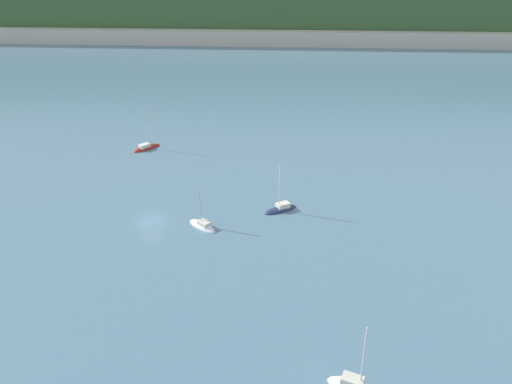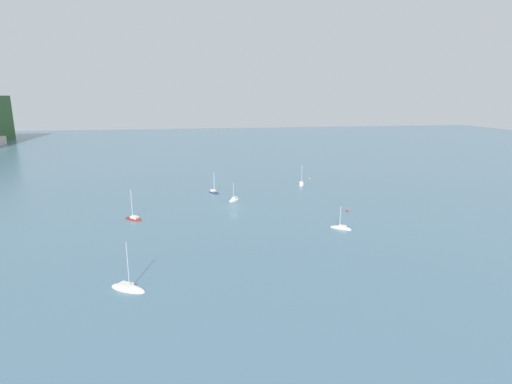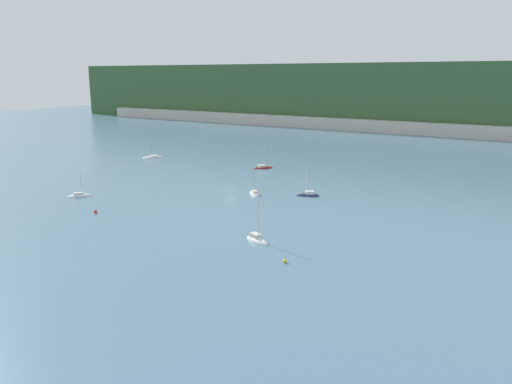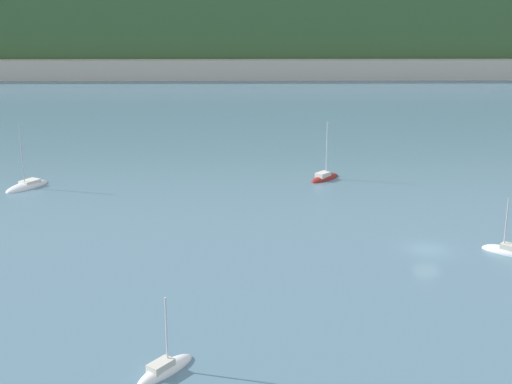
{
  "view_description": "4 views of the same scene",
  "coord_description": "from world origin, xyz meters",
  "px_view_note": "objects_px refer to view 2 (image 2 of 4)",
  "views": [
    {
      "loc": [
        19.03,
        -61.15,
        35.9
      ],
      "look_at": [
        14.99,
        3.51,
        3.43
      ],
      "focal_mm": 35.0,
      "sensor_mm": 36.0,
      "label": 1
    },
    {
      "loc": [
        -113.63,
        13.38,
        32.07
      ],
      "look_at": [
        11.96,
        -8.92,
        1.35
      ],
      "focal_mm": 28.0,
      "sensor_mm": 36.0,
      "label": 2
    },
    {
      "loc": [
        68.14,
        -94.8,
        26.95
      ],
      "look_at": [
        12.47,
        -7.85,
        2.55
      ],
      "focal_mm": 35.0,
      "sensor_mm": 36.0,
      "label": 3
    },
    {
      "loc": [
        -18.54,
        -68.78,
        26.3
      ],
      "look_at": [
        -17.68,
        11.25,
        2.96
      ],
      "focal_mm": 50.0,
      "sensor_mm": 36.0,
      "label": 4
    }
  ],
  "objects_px": {
    "mooring_buoy_1": "(347,210)",
    "sailboat_3": "(301,184)",
    "sailboat_5": "(341,228)",
    "sailboat_4": "(128,289)",
    "sailboat_2": "(234,200)",
    "sailboat_0": "(134,219)",
    "mooring_buoy_0": "(310,179)",
    "sailboat_1": "(214,193)"
  },
  "relations": [
    {
      "from": "sailboat_5",
      "to": "mooring_buoy_1",
      "type": "relative_size",
      "value": 9.22
    },
    {
      "from": "sailboat_0",
      "to": "mooring_buoy_0",
      "type": "height_order",
      "value": "sailboat_0"
    },
    {
      "from": "sailboat_3",
      "to": "sailboat_2",
      "type": "bearing_deg",
      "value": 144.82
    },
    {
      "from": "sailboat_2",
      "to": "sailboat_3",
      "type": "xyz_separation_m",
      "value": [
        18.27,
        -27.48,
        0.03
      ]
    },
    {
      "from": "sailboat_2",
      "to": "mooring_buoy_0",
      "type": "bearing_deg",
      "value": 168.48
    },
    {
      "from": "sailboat_5",
      "to": "mooring_buoy_0",
      "type": "xyz_separation_m",
      "value": [
        59.13,
        -10.63,
        0.19
      ]
    },
    {
      "from": "sailboat_0",
      "to": "mooring_buoy_0",
      "type": "relative_size",
      "value": 15.87
    },
    {
      "from": "sailboat_4",
      "to": "sailboat_2",
      "type": "bearing_deg",
      "value": 98.38
    },
    {
      "from": "sailboat_5",
      "to": "mooring_buoy_0",
      "type": "distance_m",
      "value": 60.08
    },
    {
      "from": "sailboat_0",
      "to": "sailboat_2",
      "type": "relative_size",
      "value": 1.35
    },
    {
      "from": "sailboat_5",
      "to": "sailboat_3",
      "type": "bearing_deg",
      "value": -57.64
    },
    {
      "from": "sailboat_2",
      "to": "sailboat_5",
      "type": "bearing_deg",
      "value": 74.93
    },
    {
      "from": "sailboat_4",
      "to": "sailboat_1",
      "type": "bearing_deg",
      "value": 106.25
    },
    {
      "from": "mooring_buoy_1",
      "to": "sailboat_3",
      "type": "bearing_deg",
      "value": 4.53
    },
    {
      "from": "sailboat_2",
      "to": "sailboat_3",
      "type": "distance_m",
      "value": 33.0
    },
    {
      "from": "sailboat_3",
      "to": "sailboat_5",
      "type": "height_order",
      "value": "sailboat_3"
    },
    {
      "from": "sailboat_1",
      "to": "mooring_buoy_0",
      "type": "distance_m",
      "value": 42.19
    },
    {
      "from": "sailboat_5",
      "to": "mooring_buoy_1",
      "type": "distance_m",
      "value": 16.0
    },
    {
      "from": "sailboat_0",
      "to": "sailboat_1",
      "type": "height_order",
      "value": "sailboat_0"
    },
    {
      "from": "sailboat_3",
      "to": "sailboat_5",
      "type": "distance_m",
      "value": 50.71
    },
    {
      "from": "sailboat_1",
      "to": "mooring_buoy_1",
      "type": "height_order",
      "value": "sailboat_1"
    },
    {
      "from": "sailboat_1",
      "to": "sailboat_5",
      "type": "bearing_deg",
      "value": 1.44
    },
    {
      "from": "sailboat_1",
      "to": "sailboat_3",
      "type": "relative_size",
      "value": 0.97
    },
    {
      "from": "mooring_buoy_1",
      "to": "sailboat_4",
      "type": "bearing_deg",
      "value": 124.44
    },
    {
      "from": "sailboat_1",
      "to": "sailboat_3",
      "type": "height_order",
      "value": "sailboat_3"
    },
    {
      "from": "sailboat_5",
      "to": "mooring_buoy_1",
      "type": "xyz_separation_m",
      "value": [
        14.09,
        -7.56,
        0.25
      ]
    },
    {
      "from": "sailboat_3",
      "to": "mooring_buoy_1",
      "type": "relative_size",
      "value": 11.91
    },
    {
      "from": "sailboat_0",
      "to": "sailboat_5",
      "type": "height_order",
      "value": "sailboat_0"
    },
    {
      "from": "sailboat_4",
      "to": "mooring_buoy_0",
      "type": "bearing_deg",
      "value": 87.31
    },
    {
      "from": "sailboat_3",
      "to": "sailboat_4",
      "type": "distance_m",
      "value": 91.17
    },
    {
      "from": "sailboat_2",
      "to": "sailboat_5",
      "type": "distance_m",
      "value": 39.47
    },
    {
      "from": "sailboat_4",
      "to": "mooring_buoy_0",
      "type": "xyz_separation_m",
      "value": [
        83.1,
        -58.58,
        0.2
      ]
    },
    {
      "from": "sailboat_4",
      "to": "sailboat_5",
      "type": "xyz_separation_m",
      "value": [
        23.97,
        -47.94,
        0.02
      ]
    },
    {
      "from": "sailboat_4",
      "to": "mooring_buoy_0",
      "type": "height_order",
      "value": "sailboat_4"
    },
    {
      "from": "sailboat_0",
      "to": "sailboat_3",
      "type": "height_order",
      "value": "sailboat_0"
    },
    {
      "from": "sailboat_0",
      "to": "sailboat_3",
      "type": "xyz_separation_m",
      "value": [
        33.84,
        -56.36,
        0.01
      ]
    },
    {
      "from": "sailboat_2",
      "to": "mooring_buoy_1",
      "type": "xyz_separation_m",
      "value": [
        -18.12,
        -30.36,
        0.24
      ]
    },
    {
      "from": "sailboat_4",
      "to": "mooring_buoy_1",
      "type": "height_order",
      "value": "sailboat_4"
    },
    {
      "from": "mooring_buoy_0",
      "to": "sailboat_5",
      "type": "bearing_deg",
      "value": 169.81
    },
    {
      "from": "sailboat_0",
      "to": "mooring_buoy_1",
      "type": "xyz_separation_m",
      "value": [
        -2.56,
        -59.24,
        0.22
      ]
    },
    {
      "from": "mooring_buoy_0",
      "to": "mooring_buoy_1",
      "type": "xyz_separation_m",
      "value": [
        -45.04,
        3.07,
        0.06
      ]
    },
    {
      "from": "sailboat_1",
      "to": "sailboat_5",
      "type": "distance_m",
      "value": 51.64
    }
  ]
}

